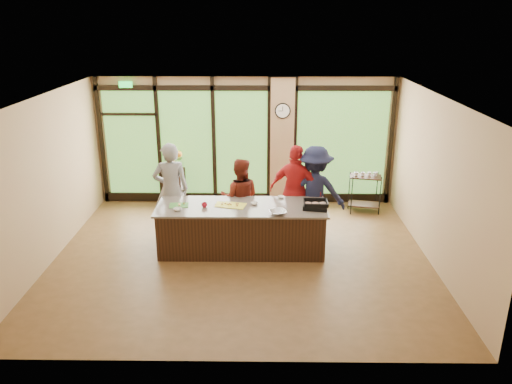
{
  "coord_description": "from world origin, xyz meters",
  "views": [
    {
      "loc": [
        0.39,
        -8.45,
        4.34
      ],
      "look_at": [
        0.27,
        0.4,
        1.17
      ],
      "focal_mm": 35.0,
      "sensor_mm": 36.0,
      "label": 1
    }
  ],
  "objects_px": {
    "roasting_pan": "(316,206)",
    "flower_stand": "(175,187)",
    "cook_right": "(315,192)",
    "bar_cart": "(365,188)",
    "cook_left": "(171,190)",
    "island_base": "(242,229)"
  },
  "relations": [
    {
      "from": "cook_right",
      "to": "roasting_pan",
      "type": "height_order",
      "value": "cook_right"
    },
    {
      "from": "bar_cart",
      "to": "island_base",
      "type": "bearing_deg",
      "value": -132.09
    },
    {
      "from": "island_base",
      "to": "cook_right",
      "type": "relative_size",
      "value": 1.63
    },
    {
      "from": "roasting_pan",
      "to": "cook_right",
      "type": "bearing_deg",
      "value": 96.24
    },
    {
      "from": "roasting_pan",
      "to": "flower_stand",
      "type": "xyz_separation_m",
      "value": [
        -3.08,
        2.56,
        -0.52
      ]
    },
    {
      "from": "cook_right",
      "to": "flower_stand",
      "type": "bearing_deg",
      "value": -19.7
    },
    {
      "from": "cook_left",
      "to": "cook_right",
      "type": "relative_size",
      "value": 1.03
    },
    {
      "from": "cook_left",
      "to": "bar_cart",
      "type": "height_order",
      "value": "cook_left"
    },
    {
      "from": "roasting_pan",
      "to": "bar_cart",
      "type": "distance_m",
      "value": 2.57
    },
    {
      "from": "flower_stand",
      "to": "island_base",
      "type": "bearing_deg",
      "value": -48.47
    },
    {
      "from": "cook_left",
      "to": "flower_stand",
      "type": "relative_size",
      "value": 2.24
    },
    {
      "from": "cook_right",
      "to": "flower_stand",
      "type": "distance_m",
      "value": 3.63
    },
    {
      "from": "flower_stand",
      "to": "bar_cart",
      "type": "xyz_separation_m",
      "value": [
        4.44,
        -0.41,
        0.14
      ]
    },
    {
      "from": "flower_stand",
      "to": "bar_cart",
      "type": "distance_m",
      "value": 4.46
    },
    {
      "from": "island_base",
      "to": "roasting_pan",
      "type": "relative_size",
      "value": 7.02
    },
    {
      "from": "island_base",
      "to": "roasting_pan",
      "type": "height_order",
      "value": "roasting_pan"
    },
    {
      "from": "cook_right",
      "to": "roasting_pan",
      "type": "relative_size",
      "value": 4.3
    },
    {
      "from": "bar_cart",
      "to": "cook_right",
      "type": "bearing_deg",
      "value": -122.95
    },
    {
      "from": "cook_right",
      "to": "flower_stand",
      "type": "relative_size",
      "value": 2.16
    },
    {
      "from": "island_base",
      "to": "bar_cart",
      "type": "bearing_deg",
      "value": 36.7
    },
    {
      "from": "cook_right",
      "to": "cook_left",
      "type": "bearing_deg",
      "value": 9.31
    },
    {
      "from": "cook_right",
      "to": "bar_cart",
      "type": "relative_size",
      "value": 1.98
    }
  ]
}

